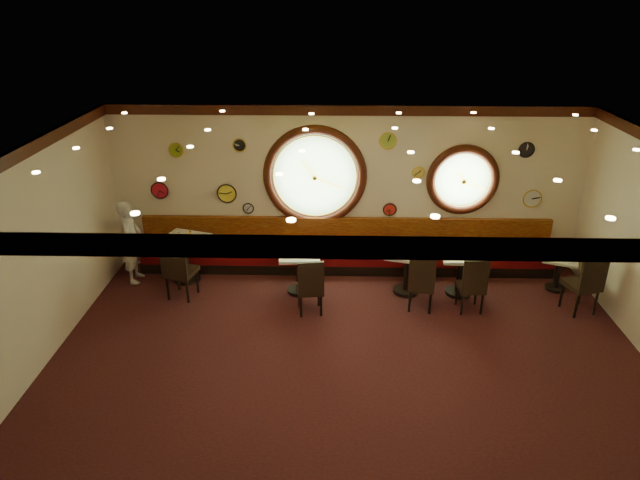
# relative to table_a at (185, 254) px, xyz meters

# --- Properties ---
(floor) EXTENTS (9.00, 6.00, 0.00)m
(floor) POSITION_rel_table_a_xyz_m (3.03, -2.22, -0.55)
(floor) COLOR black
(floor) RESTS_ON ground
(ceiling) EXTENTS (9.00, 6.00, 0.02)m
(ceiling) POSITION_rel_table_a_xyz_m (3.03, -2.22, 2.65)
(ceiling) COLOR gold
(ceiling) RESTS_ON wall_back
(wall_back) EXTENTS (9.00, 0.02, 3.20)m
(wall_back) POSITION_rel_table_a_xyz_m (3.03, 0.78, 1.05)
(wall_back) COLOR beige
(wall_back) RESTS_ON floor
(wall_front) EXTENTS (9.00, 0.02, 3.20)m
(wall_front) POSITION_rel_table_a_xyz_m (3.03, -5.22, 1.05)
(wall_front) COLOR beige
(wall_front) RESTS_ON floor
(wall_left) EXTENTS (0.02, 6.00, 3.20)m
(wall_left) POSITION_rel_table_a_xyz_m (-1.47, -2.22, 1.05)
(wall_left) COLOR beige
(wall_left) RESTS_ON floor
(molding_back) EXTENTS (9.00, 0.10, 0.18)m
(molding_back) POSITION_rel_table_a_xyz_m (3.03, 0.73, 2.56)
(molding_back) COLOR #331209
(molding_back) RESTS_ON wall_back
(molding_front) EXTENTS (9.00, 0.10, 0.18)m
(molding_front) POSITION_rel_table_a_xyz_m (3.03, -5.17, 2.56)
(molding_front) COLOR #331209
(molding_front) RESTS_ON wall_back
(molding_left) EXTENTS (0.10, 6.00, 0.18)m
(molding_left) POSITION_rel_table_a_xyz_m (-1.42, -2.22, 2.56)
(molding_left) COLOR #331209
(molding_left) RESTS_ON wall_back
(banquette_base) EXTENTS (8.00, 0.55, 0.20)m
(banquette_base) POSITION_rel_table_a_xyz_m (3.03, 0.50, -0.45)
(banquette_base) COLOR black
(banquette_base) RESTS_ON floor
(banquette_seat) EXTENTS (8.00, 0.55, 0.30)m
(banquette_seat) POSITION_rel_table_a_xyz_m (3.03, 0.50, -0.20)
(banquette_seat) COLOR #56070B
(banquette_seat) RESTS_ON banquette_base
(banquette_back) EXTENTS (8.00, 0.10, 0.55)m
(banquette_back) POSITION_rel_table_a_xyz_m (3.03, 0.72, 0.20)
(banquette_back) COLOR #5F0F07
(banquette_back) RESTS_ON wall_back
(porthole_left_glass) EXTENTS (1.66, 0.02, 1.66)m
(porthole_left_glass) POSITION_rel_table_a_xyz_m (2.43, 0.78, 1.30)
(porthole_left_glass) COLOR #89B96F
(porthole_left_glass) RESTS_ON wall_back
(porthole_left_frame) EXTENTS (1.98, 0.18, 1.98)m
(porthole_left_frame) POSITION_rel_table_a_xyz_m (2.43, 0.76, 1.30)
(porthole_left_frame) COLOR #331209
(porthole_left_frame) RESTS_ON wall_back
(porthole_left_ring) EXTENTS (1.61, 0.03, 1.61)m
(porthole_left_ring) POSITION_rel_table_a_xyz_m (2.43, 0.73, 1.30)
(porthole_left_ring) COLOR gold
(porthole_left_ring) RESTS_ON wall_back
(porthole_right_glass) EXTENTS (1.10, 0.02, 1.10)m
(porthole_right_glass) POSITION_rel_table_a_xyz_m (5.23, 0.78, 1.25)
(porthole_right_glass) COLOR #89B96F
(porthole_right_glass) RESTS_ON wall_back
(porthole_right_frame) EXTENTS (1.38, 0.18, 1.38)m
(porthole_right_frame) POSITION_rel_table_a_xyz_m (5.23, 0.76, 1.25)
(porthole_right_frame) COLOR #331209
(porthole_right_frame) RESTS_ON wall_back
(porthole_right_ring) EXTENTS (1.09, 0.03, 1.09)m
(porthole_right_ring) POSITION_rel_table_a_xyz_m (5.23, 0.73, 1.25)
(porthole_right_ring) COLOR gold
(porthole_right_ring) RESTS_ON wall_back
(wall_clock_0) EXTENTS (0.34, 0.03, 0.34)m
(wall_clock_0) POSITION_rel_table_a_xyz_m (6.58, 0.74, 0.90)
(wall_clock_0) COLOR silver
(wall_clock_0) RESTS_ON wall_back
(wall_clock_1) EXTENTS (0.20, 0.03, 0.20)m
(wall_clock_1) POSITION_rel_table_a_xyz_m (1.13, 0.74, 0.65)
(wall_clock_1) COLOR silver
(wall_clock_1) RESTS_ON wall_back
(wall_clock_2) EXTENTS (0.24, 0.03, 0.24)m
(wall_clock_2) POSITION_rel_table_a_xyz_m (1.03, 0.74, 1.90)
(wall_clock_2) COLOR black
(wall_clock_2) RESTS_ON wall_back
(wall_clock_3) EXTENTS (0.28, 0.03, 0.28)m
(wall_clock_3) POSITION_rel_table_a_xyz_m (6.33, 0.74, 1.85)
(wall_clock_3) COLOR black
(wall_clock_3) RESTS_ON wall_back
(wall_clock_4) EXTENTS (0.36, 0.03, 0.36)m
(wall_clock_4) POSITION_rel_table_a_xyz_m (0.73, 0.74, 0.95)
(wall_clock_4) COLOR yellow
(wall_clock_4) RESTS_ON wall_back
(wall_clock_5) EXTENTS (0.26, 0.03, 0.26)m
(wall_clock_5) POSITION_rel_table_a_xyz_m (-0.17, 0.74, 1.80)
(wall_clock_5) COLOR #87A921
(wall_clock_5) RESTS_ON wall_back
(wall_clock_6) EXTENTS (0.32, 0.03, 0.32)m
(wall_clock_6) POSITION_rel_table_a_xyz_m (-0.57, 0.74, 1.00)
(wall_clock_6) COLOR red
(wall_clock_6) RESTS_ON wall_back
(wall_clock_7) EXTENTS (0.22, 0.03, 0.22)m
(wall_clock_7) POSITION_rel_table_a_xyz_m (4.38, 0.74, 1.40)
(wall_clock_7) COLOR #E5C44C
(wall_clock_7) RESTS_ON wall_back
(wall_clock_8) EXTENTS (0.24, 0.03, 0.24)m
(wall_clock_8) POSITION_rel_table_a_xyz_m (3.88, 0.74, 0.65)
(wall_clock_8) COLOR red
(wall_clock_8) RESTS_ON wall_back
(wall_clock_9) EXTENTS (0.30, 0.03, 0.30)m
(wall_clock_9) POSITION_rel_table_a_xyz_m (3.78, 0.74, 2.00)
(wall_clock_9) COLOR #94B639
(wall_clock_9) RESTS_ON wall_back
(table_a) EXTENTS (0.99, 0.99, 0.87)m
(table_a) POSITION_rel_table_a_xyz_m (0.00, 0.00, 0.00)
(table_a) COLOR black
(table_a) RESTS_ON floor
(table_b) EXTENTS (0.77, 0.77, 0.79)m
(table_b) POSITION_rel_table_a_xyz_m (2.18, -0.40, -0.05)
(table_b) COLOR black
(table_b) RESTS_ON floor
(table_c) EXTENTS (0.92, 0.92, 0.82)m
(table_c) POSITION_rel_table_a_xyz_m (4.14, -0.37, -0.03)
(table_c) COLOR black
(table_c) RESTS_ON floor
(table_d) EXTENTS (0.75, 0.75, 0.80)m
(table_d) POSITION_rel_table_a_xyz_m (5.08, -0.40, -0.04)
(table_d) COLOR black
(table_d) RESTS_ON floor
(table_e) EXTENTS (0.78, 0.78, 0.66)m
(table_e) POSITION_rel_table_a_xyz_m (6.93, -0.18, -0.13)
(table_e) COLOR black
(table_e) RESTS_ON floor
(chair_a) EXTENTS (0.60, 0.60, 0.73)m
(chair_a) POSITION_rel_table_a_xyz_m (0.05, -0.72, 0.13)
(chair_a) COLOR black
(chair_a) RESTS_ON floor
(chair_b) EXTENTS (0.49, 0.49, 0.64)m
(chair_b) POSITION_rel_table_a_xyz_m (2.41, -1.19, 0.05)
(chair_b) COLOR black
(chair_b) RESTS_ON floor
(chair_c) EXTENTS (0.52, 0.52, 0.66)m
(chair_c) POSITION_rel_table_a_xyz_m (4.30, -1.01, 0.06)
(chair_c) COLOR black
(chair_c) RESTS_ON floor
(chair_d) EXTENTS (0.47, 0.47, 0.64)m
(chair_d) POSITION_rel_table_a_xyz_m (5.16, -1.05, 0.05)
(chair_d) COLOR black
(chair_d) RESTS_ON floor
(chair_e) EXTENTS (0.62, 0.62, 0.74)m
(chair_e) POSITION_rel_table_a_xyz_m (7.06, -1.05, 0.13)
(chair_e) COLOR black
(chair_e) RESTS_ON floor
(condiment_a_salt) EXTENTS (0.04, 0.04, 0.11)m
(condiment_a_salt) POSITION_rel_table_a_xyz_m (-0.08, 0.02, 0.38)
(condiment_a_salt) COLOR silver
(condiment_a_salt) RESTS_ON table_a
(condiment_b_salt) EXTENTS (0.04, 0.04, 0.10)m
(condiment_b_salt) POSITION_rel_table_a_xyz_m (2.13, -0.40, 0.29)
(condiment_b_salt) COLOR silver
(condiment_b_salt) RESTS_ON table_b
(condiment_c_salt) EXTENTS (0.03, 0.03, 0.09)m
(condiment_c_salt) POSITION_rel_table_a_xyz_m (4.10, -0.25, 0.32)
(condiment_c_salt) COLOR silver
(condiment_c_salt) RESTS_ON table_c
(condiment_d_salt) EXTENTS (0.03, 0.03, 0.09)m
(condiment_d_salt) POSITION_rel_table_a_xyz_m (5.03, -0.39, 0.30)
(condiment_d_salt) COLOR silver
(condiment_d_salt) RESTS_ON table_d
(condiment_a_pepper) EXTENTS (0.03, 0.03, 0.09)m
(condiment_a_pepper) POSITION_rel_table_a_xyz_m (0.04, -0.10, 0.36)
(condiment_a_pepper) COLOR silver
(condiment_a_pepper) RESTS_ON table_a
(condiment_b_pepper) EXTENTS (0.04, 0.04, 0.11)m
(condiment_b_pepper) POSITION_rel_table_a_xyz_m (2.18, -0.40, 0.30)
(condiment_b_pepper) COLOR silver
(condiment_b_pepper) RESTS_ON table_b
(condiment_c_pepper) EXTENTS (0.03, 0.03, 0.09)m
(condiment_c_pepper) POSITION_rel_table_a_xyz_m (4.18, -0.46, 0.32)
(condiment_c_pepper) COLOR silver
(condiment_c_pepper) RESTS_ON table_c
(condiment_d_pepper) EXTENTS (0.03, 0.03, 0.09)m
(condiment_d_pepper) POSITION_rel_table_a_xyz_m (5.08, -0.42, 0.30)
(condiment_d_pepper) COLOR silver
(condiment_d_pepper) RESTS_ON table_d
(condiment_a_bottle) EXTENTS (0.04, 0.04, 0.14)m
(condiment_a_bottle) POSITION_rel_table_a_xyz_m (0.13, 0.04, 0.39)
(condiment_a_bottle) COLOR gold
(condiment_a_bottle) RESTS_ON table_a
(condiment_b_bottle) EXTENTS (0.04, 0.04, 0.14)m
(condiment_b_bottle) POSITION_rel_table_a_xyz_m (2.29, -0.32, 0.31)
(condiment_b_bottle) COLOR gold
(condiment_b_bottle) RESTS_ON table_b
(condiment_c_bottle) EXTENTS (0.05, 0.05, 0.15)m
(condiment_c_bottle) POSITION_rel_table_a_xyz_m (4.28, -0.24, 0.35)
(condiment_c_bottle) COLOR gold
(condiment_c_bottle) RESTS_ON table_c
(condiment_d_bottle) EXTENTS (0.04, 0.04, 0.14)m
(condiment_d_bottle) POSITION_rel_table_a_xyz_m (5.25, -0.28, 0.32)
(condiment_d_bottle) COLOR gold
(condiment_d_bottle) RESTS_ON table_d
(condiment_e_salt) EXTENTS (0.03, 0.03, 0.09)m
(condiment_e_salt) POSITION_rel_table_a_xyz_m (6.86, -0.10, 0.15)
(condiment_e_salt) COLOR silver
(condiment_e_salt) RESTS_ON table_e
(condiment_e_pepper) EXTENTS (0.04, 0.04, 0.10)m
(condiment_e_pepper) POSITION_rel_table_a_xyz_m (6.95, -0.23, 0.16)
(condiment_e_pepper) COLOR silver
(condiment_e_pepper) RESTS_ON table_e
(condiment_e_bottle) EXTENTS (0.05, 0.05, 0.17)m
(condiment_e_bottle) POSITION_rel_table_a_xyz_m (6.97, -0.14, 0.19)
(condiment_e_bottle) COLOR gold
(condiment_e_bottle) RESTS_ON table_e
(waiter) EXTENTS (0.42, 0.60, 1.60)m
(waiter) POSITION_rel_table_a_xyz_m (-0.97, -0.02, 0.25)
(waiter) COLOR silver
(waiter) RESTS_ON floor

